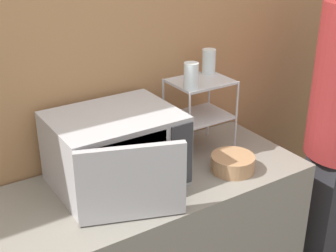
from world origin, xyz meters
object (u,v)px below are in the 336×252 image
object	(u,v)px
microwave	(116,151)
dish_rack	(200,101)
glass_back_right	(209,61)
bowl	(233,163)
glass_front_left	(191,76)

from	to	relation	value
microwave	dish_rack	bearing A→B (deg)	7.84
glass_back_right	dish_rack	bearing A→B (deg)	-144.89
glass_back_right	bowl	size ratio (longest dim) A/B	0.59
microwave	glass_back_right	xyz separation A→B (m)	(0.58, 0.13, 0.26)
glass_front_left	glass_back_right	size ratio (longest dim) A/B	1.00
glass_front_left	dish_rack	bearing A→B (deg)	32.75
glass_front_left	bowl	distance (m)	0.44
dish_rack	glass_front_left	xyz separation A→B (m)	(-0.10, -0.07, 0.16)
microwave	glass_back_right	bearing A→B (deg)	13.08
microwave	dish_rack	xyz separation A→B (m)	(0.48, 0.07, 0.10)
dish_rack	glass_back_right	xyz separation A→B (m)	(0.10, 0.07, 0.16)
dish_rack	glass_front_left	bearing A→B (deg)	-147.25
microwave	bowl	bearing A→B (deg)	-20.41
microwave	glass_front_left	world-z (taller)	glass_front_left
glass_front_left	glass_back_right	xyz separation A→B (m)	(0.20, 0.13, 0.00)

